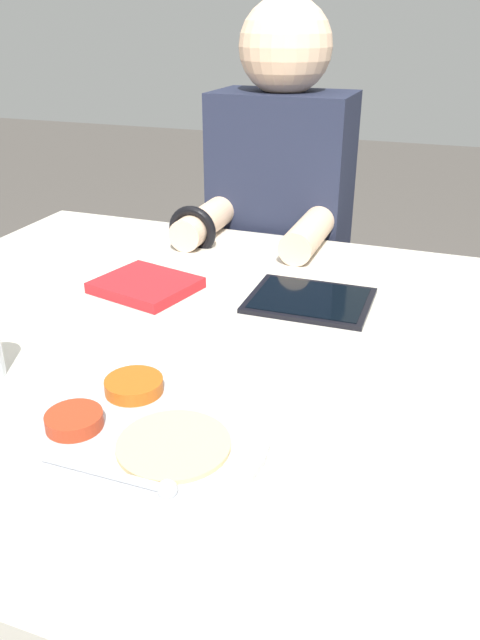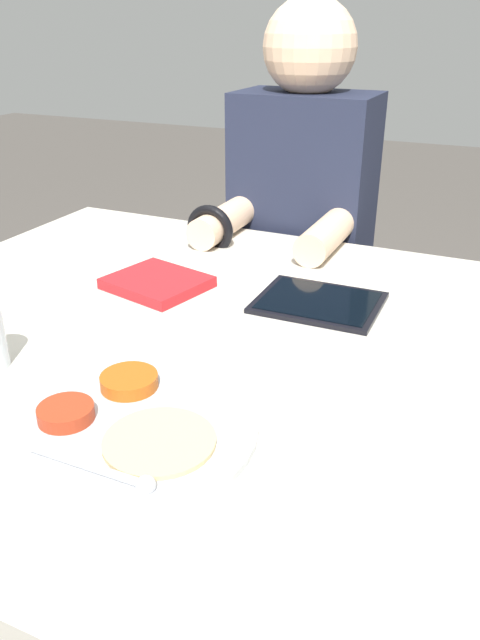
{
  "view_description": "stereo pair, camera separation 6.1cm",
  "coord_description": "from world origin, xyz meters",
  "px_view_note": "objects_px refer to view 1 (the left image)",
  "views": [
    {
      "loc": [
        0.41,
        -0.8,
        1.17
      ],
      "look_at": [
        0.14,
        -0.04,
        0.78
      ],
      "focal_mm": 35.0,
      "sensor_mm": 36.0,
      "label": 1
    },
    {
      "loc": [
        0.47,
        -0.77,
        1.17
      ],
      "look_at": [
        0.14,
        -0.04,
        0.78
      ],
      "focal_mm": 35.0,
      "sensor_mm": 36.0,
      "label": 2
    }
  ],
  "objects_px": {
    "tablet_device": "(310,300)",
    "person_diner": "(278,267)",
    "thali_tray": "(136,429)",
    "red_notebook": "(146,286)"
  },
  "relations": [
    {
      "from": "red_notebook",
      "to": "person_diner",
      "type": "distance_m",
      "value": 0.54
    },
    {
      "from": "thali_tray",
      "to": "red_notebook",
      "type": "height_order",
      "value": "thali_tray"
    },
    {
      "from": "thali_tray",
      "to": "red_notebook",
      "type": "bearing_deg",
      "value": 116.34
    },
    {
      "from": "red_notebook",
      "to": "person_diner",
      "type": "relative_size",
      "value": 0.16
    },
    {
      "from": "thali_tray",
      "to": "red_notebook",
      "type": "xyz_separation_m",
      "value": [
        -0.2,
        0.4,
        0.0
      ]
    },
    {
      "from": "tablet_device",
      "to": "person_diner",
      "type": "bearing_deg",
      "value": 113.0
    },
    {
      "from": "red_notebook",
      "to": "tablet_device",
      "type": "height_order",
      "value": "red_notebook"
    },
    {
      "from": "red_notebook",
      "to": "tablet_device",
      "type": "distance_m",
      "value": 0.3
    },
    {
      "from": "red_notebook",
      "to": "tablet_device",
      "type": "bearing_deg",
      "value": 9.85
    },
    {
      "from": "thali_tray",
      "to": "tablet_device",
      "type": "height_order",
      "value": "thali_tray"
    }
  ]
}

